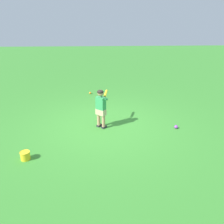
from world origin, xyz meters
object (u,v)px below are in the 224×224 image
child_batter (101,105)px  toy_bucket (25,155)px  play_ball_by_bucket (176,127)px  play_ball_center_lawn (90,93)px

child_batter → toy_bucket: (1.51, -1.64, -0.55)m
play_ball_by_bucket → toy_bucket: toy_bucket is taller
play_ball_center_lawn → toy_bucket: 4.71m
play_ball_center_lawn → toy_bucket: (4.54, -1.23, 0.06)m
play_ball_center_lawn → play_ball_by_bucket: size_ratio=0.87×
child_batter → play_ball_by_bucket: size_ratio=10.88×
play_ball_by_bucket → toy_bucket: size_ratio=0.46×
play_ball_by_bucket → toy_bucket: bearing=-70.6°
child_batter → play_ball_by_bucket: bearing=83.8°
child_batter → play_ball_by_bucket: 2.13m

